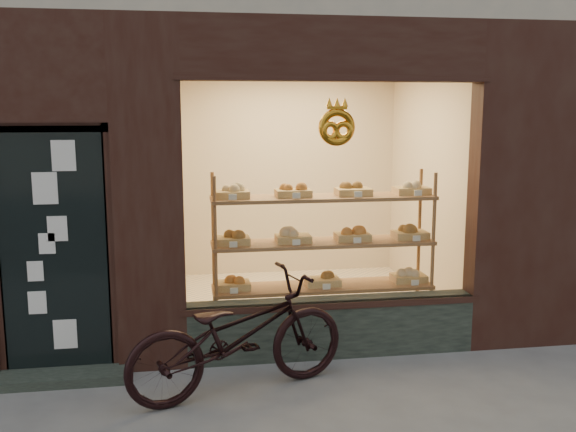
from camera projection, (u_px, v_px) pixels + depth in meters
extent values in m
cube|color=black|center=(332.00, 327.00, 6.05)|extent=(2.70, 0.25, 0.55)
cube|color=black|center=(54.00, 253.00, 5.47)|extent=(0.90, 0.04, 2.15)
cube|color=black|center=(58.00, 377.00, 5.49)|extent=(1.15, 0.35, 0.08)
torus|color=orange|center=(337.00, 127.00, 5.64)|extent=(0.33, 0.07, 0.33)
cube|color=brown|center=(322.00, 334.00, 6.50)|extent=(2.20, 0.45, 0.04)
cube|color=brown|center=(323.00, 287.00, 6.42)|extent=(2.20, 0.45, 0.03)
cube|color=brown|center=(323.00, 243.00, 6.34)|extent=(2.20, 0.45, 0.04)
cube|color=brown|center=(323.00, 198.00, 6.27)|extent=(2.20, 0.45, 0.04)
cylinder|color=brown|center=(216.00, 266.00, 6.01)|extent=(0.04, 0.04, 1.70)
cylinder|color=brown|center=(433.00, 258.00, 6.35)|extent=(0.04, 0.04, 1.70)
cylinder|color=brown|center=(214.00, 257.00, 6.39)|extent=(0.04, 0.04, 1.70)
cylinder|color=brown|center=(419.00, 250.00, 6.73)|extent=(0.04, 0.04, 1.70)
cube|color=olive|center=(233.00, 285.00, 6.27)|extent=(0.34, 0.24, 0.07)
sphere|color=#A6541D|center=(232.00, 277.00, 6.26)|extent=(0.11, 0.11, 0.11)
cube|color=beige|center=(234.00, 291.00, 6.09)|extent=(0.07, 0.01, 0.05)
cube|color=olive|center=(323.00, 282.00, 6.41)|extent=(0.34, 0.24, 0.07)
sphere|color=brown|center=(323.00, 273.00, 6.40)|extent=(0.11, 0.11, 0.11)
cube|color=beige|center=(327.00, 287.00, 6.23)|extent=(0.07, 0.01, 0.05)
cube|color=olive|center=(409.00, 278.00, 6.55)|extent=(0.34, 0.24, 0.07)
sphere|color=#C9B483|center=(409.00, 270.00, 6.54)|extent=(0.11, 0.11, 0.11)
cube|color=beige|center=(415.00, 283.00, 6.37)|extent=(0.08, 0.01, 0.05)
cube|color=olive|center=(232.00, 240.00, 6.20)|extent=(0.34, 0.24, 0.07)
sphere|color=brown|center=(232.00, 232.00, 6.18)|extent=(0.11, 0.11, 0.11)
cube|color=beige|center=(233.00, 244.00, 6.02)|extent=(0.07, 0.01, 0.06)
cube|color=olive|center=(293.00, 239.00, 6.29)|extent=(0.34, 0.24, 0.07)
sphere|color=#C9B483|center=(293.00, 230.00, 6.27)|extent=(0.11, 0.11, 0.11)
cube|color=beige|center=(296.00, 242.00, 6.11)|extent=(0.08, 0.01, 0.06)
cube|color=olive|center=(352.00, 237.00, 6.38)|extent=(0.34, 0.24, 0.07)
sphere|color=#A6541D|center=(353.00, 228.00, 6.37)|extent=(0.11, 0.11, 0.11)
cube|color=beige|center=(357.00, 240.00, 6.20)|extent=(0.07, 0.01, 0.06)
cube|color=olive|center=(410.00, 235.00, 6.47)|extent=(0.34, 0.24, 0.07)
sphere|color=brown|center=(410.00, 226.00, 6.46)|extent=(0.11, 0.11, 0.11)
cube|color=beige|center=(417.00, 238.00, 6.29)|extent=(0.08, 0.01, 0.06)
cube|color=olive|center=(231.00, 194.00, 6.12)|extent=(0.34, 0.24, 0.07)
sphere|color=#C9B483|center=(231.00, 186.00, 6.11)|extent=(0.11, 0.11, 0.11)
cube|color=beige|center=(233.00, 197.00, 5.94)|extent=(0.07, 0.01, 0.06)
cube|color=olive|center=(293.00, 193.00, 6.21)|extent=(0.34, 0.24, 0.07)
sphere|color=#A6541D|center=(293.00, 184.00, 6.20)|extent=(0.11, 0.11, 0.11)
cube|color=beige|center=(296.00, 196.00, 6.03)|extent=(0.08, 0.01, 0.06)
cube|color=olive|center=(353.00, 192.00, 6.31)|extent=(0.34, 0.24, 0.07)
sphere|color=brown|center=(353.00, 183.00, 6.29)|extent=(0.11, 0.11, 0.11)
cube|color=beige|center=(358.00, 194.00, 6.13)|extent=(0.07, 0.01, 0.06)
cube|color=olive|center=(412.00, 191.00, 6.40)|extent=(0.34, 0.24, 0.07)
sphere|color=#C9B483|center=(412.00, 182.00, 6.39)|extent=(0.11, 0.11, 0.11)
cube|color=beige|center=(418.00, 193.00, 6.22)|extent=(0.08, 0.01, 0.06)
imported|color=black|center=(238.00, 335.00, 5.22)|extent=(2.00, 1.21, 0.99)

